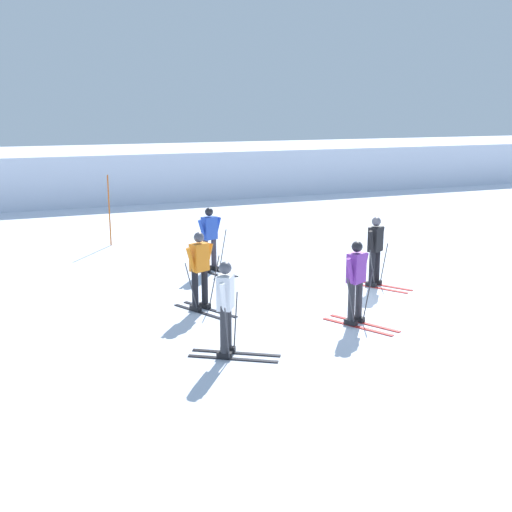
{
  "coord_description": "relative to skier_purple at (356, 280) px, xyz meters",
  "views": [
    {
      "loc": [
        -7.17,
        -11.66,
        4.29
      ],
      "look_at": [
        -1.61,
        1.76,
        0.9
      ],
      "focal_mm": 45.14,
      "sensor_mm": 36.0,
      "label": 1
    }
  ],
  "objects": [
    {
      "name": "skier_black",
      "position": [
        1.91,
        2.27,
        -0.0
      ],
      "size": [
        1.15,
        1.56,
        1.71
      ],
      "color": "red",
      "rests_on": "ground"
    },
    {
      "name": "far_snow_ridge",
      "position": [
        0.6,
        21.67,
        0.19
      ],
      "size": [
        80.0,
        8.15,
        2.22
      ],
      "primitive_type": "cube",
      "color": "silver",
      "rests_on": "ground"
    },
    {
      "name": "ground_plane",
      "position": [
        0.6,
        1.03,
        -0.92
      ],
      "size": [
        120.0,
        120.0,
        0.0
      ],
      "primitive_type": "plane",
      "color": "silver"
    },
    {
      "name": "skier_purple",
      "position": [
        0.0,
        0.0,
        0.0
      ],
      "size": [
        1.05,
        1.59,
        1.71
      ],
      "color": "red",
      "rests_on": "ground"
    },
    {
      "name": "skier_white",
      "position": [
        -2.98,
        -0.61,
        -0.0
      ],
      "size": [
        1.54,
        1.18,
        1.71
      ],
      "color": "black",
      "rests_on": "ground"
    },
    {
      "name": "trail_marker_pole",
      "position": [
        -3.2,
        9.48,
        0.2
      ],
      "size": [
        0.04,
        0.04,
        2.23
      ],
      "primitive_type": "cylinder",
      "color": "#C65614",
      "rests_on": "ground"
    },
    {
      "name": "skier_blue",
      "position": [
        -1.34,
        5.17,
        0.0
      ],
      "size": [
        0.95,
        1.63,
        1.71
      ],
      "color": "black",
      "rests_on": "ground"
    },
    {
      "name": "skier_orange",
      "position": [
        -2.6,
        2.07,
        0.0
      ],
      "size": [
        1.02,
        1.61,
        1.71
      ],
      "color": "black",
      "rests_on": "ground"
    }
  ]
}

